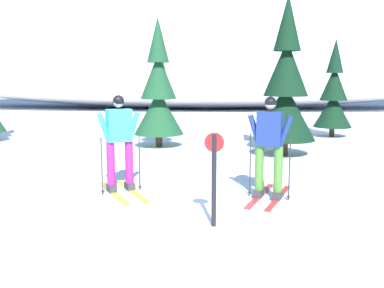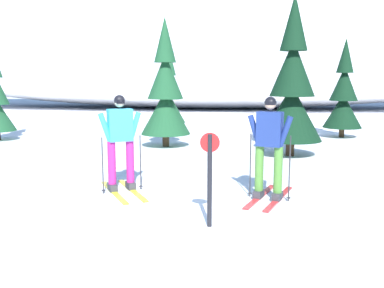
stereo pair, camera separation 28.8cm
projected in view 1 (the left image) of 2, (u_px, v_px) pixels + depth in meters
The scene contains 9 objects.
ground_plane at pixel (150, 212), 6.96m from camera, with size 120.00×120.00×0.00m, color white.
skier_cyan_jacket at pixel (120, 141), 8.06m from camera, with size 1.24×1.71×1.82m.
skier_navy_jacket at pixel (269, 146), 7.58m from camera, with size 0.99×1.76×1.82m.
pine_tree_center_left at pixel (160, 96), 17.16m from camera, with size 1.30×1.30×3.36m.
pine_tree_center at pixel (159, 93), 13.21m from camera, with size 1.52×1.52×3.94m.
pine_tree_center_right at pixel (286, 89), 11.75m from camera, with size 1.67×1.67×4.33m.
pine_tree_far_right at pixel (334, 96), 15.50m from camera, with size 1.35×1.35×3.49m.
snow_ridge_background at pixel (195, 44), 29.43m from camera, with size 51.66×14.11×8.63m, color white.
trail_marker_post at pixel (214, 173), 6.19m from camera, with size 0.28×0.07×1.37m.
Camera 1 is at (1.10, -6.65, 2.15)m, focal length 40.54 mm.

